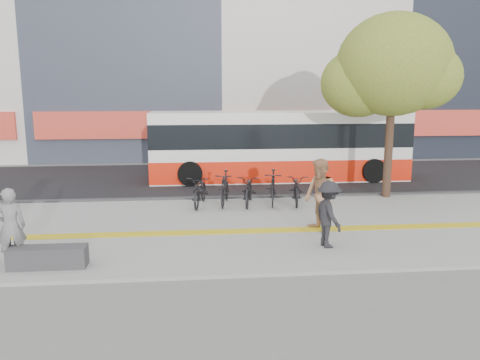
{
  "coord_description": "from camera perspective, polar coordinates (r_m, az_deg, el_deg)",
  "views": [
    {
      "loc": [
        0.51,
        -11.13,
        3.77
      ],
      "look_at": [
        1.78,
        2.0,
        1.28
      ],
      "focal_mm": 35.77,
      "sensor_mm": 36.0,
      "label": 1
    }
  ],
  "objects": [
    {
      "name": "ground",
      "position": [
        11.76,
        -7.79,
        -8.1
      ],
      "size": [
        120.0,
        120.0,
        0.0
      ],
      "primitive_type": "plane",
      "color": "slate",
      "rests_on": "ground"
    },
    {
      "name": "sidewalk",
      "position": [
        13.18,
        -7.55,
        -5.84
      ],
      "size": [
        40.0,
        7.0,
        0.08
      ],
      "primitive_type": "cube",
      "color": "gray",
      "rests_on": "ground"
    },
    {
      "name": "tactile_strip",
      "position": [
        12.69,
        -7.63,
        -6.29
      ],
      "size": [
        40.0,
        0.45,
        0.01
      ],
      "primitive_type": "cube",
      "color": "yellow",
      "rests_on": "sidewalk"
    },
    {
      "name": "street",
      "position": [
        20.48,
        -6.85,
        0.1
      ],
      "size": [
        40.0,
        8.0,
        0.06
      ],
      "primitive_type": "cube",
      "color": "black",
      "rests_on": "ground"
    },
    {
      "name": "curb",
      "position": [
        16.56,
        -7.15,
        -2.3
      ],
      "size": [
        40.0,
        0.25,
        0.14
      ],
      "primitive_type": "cube",
      "color": "#323234",
      "rests_on": "ground"
    },
    {
      "name": "bench",
      "position": [
        10.97,
        -21.93,
        -8.53
      ],
      "size": [
        1.6,
        0.45,
        0.45
      ],
      "primitive_type": "cube",
      "color": "#323234",
      "rests_on": "sidewalk"
    },
    {
      "name": "street_tree",
      "position": [
        17.31,
        17.6,
        12.67
      ],
      "size": [
        4.4,
        3.8,
        6.31
      ],
      "color": "#392419",
      "rests_on": "sidewalk"
    },
    {
      "name": "bus",
      "position": [
        20.09,
        4.68,
        3.86
      ],
      "size": [
        10.64,
        2.52,
        2.83
      ],
      "color": "white",
      "rests_on": "street"
    },
    {
      "name": "bicycle_row",
      "position": [
        15.56,
        1.09,
        -1.07
      ],
      "size": [
        4.16,
        1.99,
        1.11
      ],
      "color": "black",
      "rests_on": "sidewalk"
    },
    {
      "name": "seated_woman",
      "position": [
        11.26,
        -25.71,
        -5.05
      ],
      "size": [
        0.72,
        0.59,
        1.68
      ],
      "primitive_type": "imported",
      "rotation": [
        0.0,
        0.0,
        3.5
      ],
      "color": "black",
      "rests_on": "sidewalk"
    },
    {
      "name": "pedestrian_tan",
      "position": [
        12.66,
        9.51,
        -1.87
      ],
      "size": [
        0.98,
        1.12,
        1.94
      ],
      "primitive_type": "imported",
      "rotation": [
        0.0,
        0.0,
        -1.26
      ],
      "color": "#AD7C55",
      "rests_on": "sidewalk"
    },
    {
      "name": "pedestrian_dark",
      "position": [
        11.52,
        10.53,
        -4.04
      ],
      "size": [
        0.77,
        1.12,
        1.59
      ],
      "primitive_type": "imported",
      "rotation": [
        0.0,
        0.0,
        1.75
      ],
      "color": "black",
      "rests_on": "sidewalk"
    }
  ]
}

